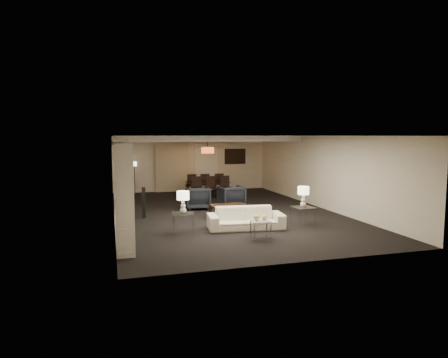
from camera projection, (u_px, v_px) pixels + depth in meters
name	position (u px, v px, depth m)	size (l,w,h in m)	color
floor	(224.00, 212.00, 13.18)	(11.00, 11.00, 0.00)	black
ceiling	(224.00, 136.00, 12.91)	(7.00, 11.00, 0.02)	silver
wall_back	(191.00, 164.00, 18.30)	(7.00, 0.02, 2.50)	beige
wall_front	(301.00, 200.00, 7.78)	(7.00, 0.02, 2.50)	beige
wall_left	(113.00, 177.00, 12.09)	(0.02, 11.00, 2.50)	beige
wall_right	(320.00, 172.00, 14.00)	(0.02, 11.00, 2.50)	beige
ceiling_soffit	(200.00, 139.00, 16.27)	(7.00, 4.00, 0.20)	silver
curtains	(172.00, 165.00, 17.99)	(1.50, 0.12, 2.40)	beige
door	(206.00, 168.00, 18.49)	(0.90, 0.05, 2.10)	silver
painting	(235.00, 156.00, 18.80)	(0.95, 0.04, 0.65)	#142D38
media_unit	(122.00, 191.00, 9.66)	(0.38, 3.40, 2.35)	white
pendant_light	(208.00, 150.00, 16.40)	(0.52, 0.52, 0.24)	#D8591E
sofa	(246.00, 218.00, 10.74)	(2.03, 0.79, 0.59)	beige
coffee_table	(229.00, 211.00, 12.28)	(1.11, 0.65, 0.40)	black
armchair_left	(198.00, 198.00, 13.72)	(0.81, 0.83, 0.76)	black
armchair_right	(231.00, 197.00, 14.05)	(0.81, 0.83, 0.76)	black
side_table_left	(183.00, 223.00, 10.28)	(0.56, 0.56, 0.52)	silver
side_table_right	(303.00, 216.00, 11.20)	(0.56, 0.56, 0.52)	silver
table_lamp_left	(183.00, 202.00, 10.22)	(0.32, 0.32, 0.58)	beige
table_lamp_right	(303.00, 197.00, 11.14)	(0.32, 0.32, 0.58)	beige
marble_table	(260.00, 230.00, 9.69)	(0.46, 0.46, 0.46)	white
gold_gourd_a	(257.00, 217.00, 9.63)	(0.15, 0.15, 0.15)	#E1C977
gold_gourd_b	(264.00, 217.00, 9.69)	(0.13, 0.13, 0.13)	#D9C773
television	(122.00, 189.00, 10.59)	(0.15, 1.16, 0.67)	black
vase_blue	(123.00, 197.00, 8.85)	(0.15, 0.15, 0.16)	#2552A3
vase_amber	(123.00, 174.00, 8.97)	(0.15, 0.15, 0.16)	gold
floor_speaker	(144.00, 203.00, 12.21)	(0.10, 0.10, 0.95)	black
dining_table	(208.00, 189.00, 16.64)	(1.71, 0.96, 0.60)	black
chair_nl	(197.00, 188.00, 15.84)	(0.41, 0.41, 0.89)	black
chair_nm	(212.00, 188.00, 16.00)	(0.41, 0.41, 0.89)	black
chair_nr	(226.00, 187.00, 16.16)	(0.41, 0.41, 0.89)	black
chair_fl	(191.00, 184.00, 17.08)	(0.41, 0.41, 0.89)	black
chair_fm	(204.00, 184.00, 17.24)	(0.41, 0.41, 0.89)	black
chair_fr	(218.00, 183.00, 17.41)	(0.41, 0.41, 0.89)	black
floor_lamp	(135.00, 178.00, 17.15)	(0.20, 0.20, 1.41)	black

